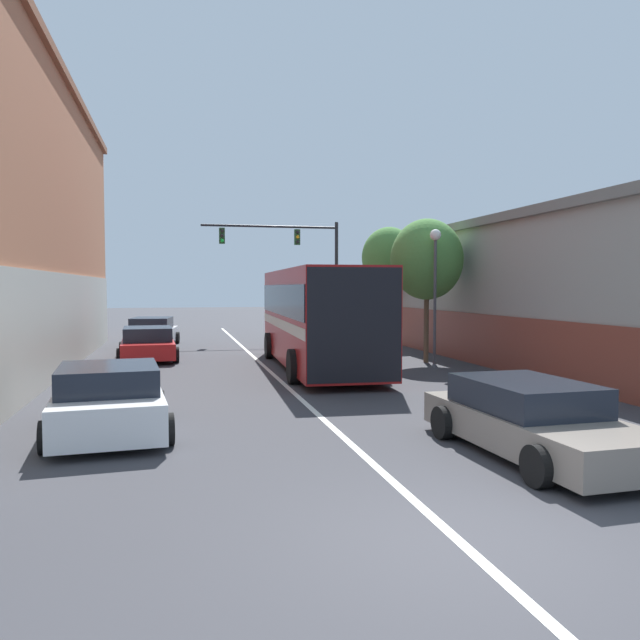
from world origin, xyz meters
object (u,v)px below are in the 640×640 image
object	(u,v)px
bus	(318,313)
street_tree_far	(389,258)
parked_car_left_mid	(109,401)
parked_car_left_far	(152,333)
parked_car_left_near	(148,344)
street_tree_near	(427,260)
street_lamp	(435,277)
traffic_signal_gantry	(297,255)
hatchback_foreground	(532,420)

from	to	relation	value
bus	street_tree_far	xyz separation A→B (m)	(5.23, 7.71, 2.28)
parked_car_left_mid	parked_car_left_far	bearing A→B (deg)	-5.39
parked_car_left_near	street_tree_near	world-z (taller)	street_tree_near
parked_car_left_near	street_lamp	world-z (taller)	street_lamp
parked_car_left_mid	traffic_signal_gantry	xyz separation A→B (m)	(7.42, 19.73, 3.82)
hatchback_foreground	traffic_signal_gantry	size ratio (longest dim) A/B	0.66
parked_car_left_near	street_tree_near	xyz separation A→B (m)	(9.98, -3.19, 3.16)
parked_car_left_mid	street_tree_far	bearing A→B (deg)	-39.65
parked_car_left_far	street_tree_far	size ratio (longest dim) A/B	0.83
bus	parked_car_left_far	world-z (taller)	bus
parked_car_left_far	traffic_signal_gantry	xyz separation A→B (m)	(7.26, 2.07, 3.80)
hatchback_foreground	traffic_signal_gantry	world-z (taller)	traffic_signal_gantry
bus	parked_car_left_near	xyz separation A→B (m)	(-5.75, 3.92, -1.27)
parked_car_left_near	parked_car_left_far	distance (m)	5.38
parked_car_left_mid	street_tree_near	xyz separation A→B (m)	(10.16, 9.08, 3.13)
parked_car_left_far	street_lamp	bearing A→B (deg)	-129.30
parked_car_left_mid	parked_car_left_far	world-z (taller)	parked_car_left_far
hatchback_foreground	street_lamp	world-z (taller)	street_lamp
parked_car_left_mid	street_lamp	bearing A→B (deg)	-57.02
street_lamp	street_tree_far	distance (m)	8.55
bus	street_tree_far	size ratio (longest dim) A/B	1.86
hatchback_foreground	parked_car_left_mid	distance (m)	7.60
traffic_signal_gantry	bus	bearing A→B (deg)	-97.50
bus	parked_car_left_far	distance (m)	11.01
bus	hatchback_foreground	world-z (taller)	bus
hatchback_foreground	parked_car_left_far	bearing A→B (deg)	15.58
bus	street_lamp	world-z (taller)	street_lamp
street_tree_near	street_lamp	bearing A→B (deg)	-101.44
bus	traffic_signal_gantry	size ratio (longest dim) A/B	1.47
hatchback_foreground	parked_car_left_near	world-z (taller)	parked_car_left_near
parked_car_left_mid	street_lamp	distance (m)	12.74
parked_car_left_mid	traffic_signal_gantry	size ratio (longest dim) A/B	0.58
bus	street_tree_far	distance (m)	9.59
parked_car_left_far	street_tree_far	world-z (taller)	street_tree_far
traffic_signal_gantry	street_tree_near	bearing A→B (deg)	-75.58
parked_car_left_mid	hatchback_foreground	bearing A→B (deg)	-118.80
hatchback_foreground	street_tree_near	xyz separation A→B (m)	(3.22, 12.16, 3.18)
street_lamp	street_tree_far	size ratio (longest dim) A/B	0.84
parked_car_left_near	traffic_signal_gantry	size ratio (longest dim) A/B	0.63
parked_car_left_near	street_lamp	size ratio (longest dim) A/B	0.94
parked_car_left_near	parked_car_left_mid	world-z (taller)	parked_car_left_mid
street_lamp	street_tree_far	xyz separation A→B (m)	(1.29, 8.39, 1.06)
parked_car_left_near	parked_car_left_far	world-z (taller)	parked_car_left_far
parked_car_left_near	street_tree_far	xyz separation A→B (m)	(10.98, 3.78, 3.56)
parked_car_left_near	parked_car_left_far	xyz separation A→B (m)	(-0.01, 5.38, 0.04)
bus	street_tree_far	world-z (taller)	street_tree_far
bus	hatchback_foreground	distance (m)	11.55
hatchback_foreground	parked_car_left_mid	world-z (taller)	parked_car_left_mid
parked_car_left_far	parked_car_left_mid	bearing A→B (deg)	-174.02
parked_car_left_far	street_tree_near	bearing A→B (deg)	-124.11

